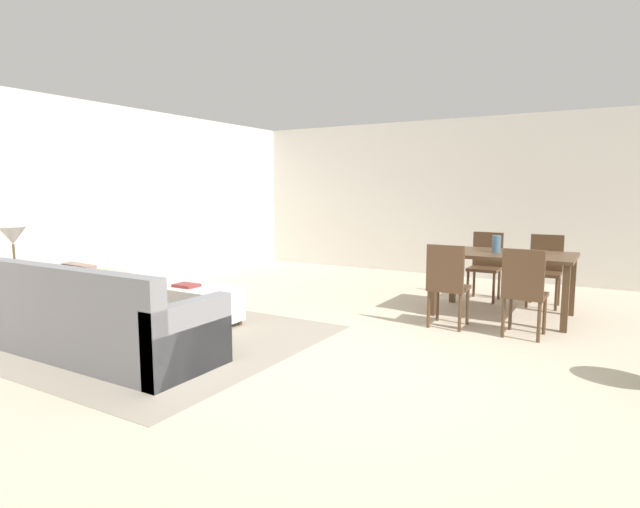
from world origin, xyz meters
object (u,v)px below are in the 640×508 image
object	(u,v)px
dining_chair_far_right	(545,266)
table_lamp	(13,238)
dining_chair_near_right	(524,288)
ottoman_table	(196,303)
dining_chair_far_left	(486,262)
side_table	(17,289)
vase_centerpiece	(496,244)
book_on_ottoman	(186,285)
dining_table	(504,260)
couch	(101,325)
dining_chair_near_left	(447,281)

from	to	relation	value
dining_chair_far_right	table_lamp	bearing A→B (deg)	-137.27
dining_chair_near_right	dining_chair_far_right	xyz separation A→B (m)	(-0.01, 1.71, 0.00)
ottoman_table	dining_chair_far_left	size ratio (longest dim) A/B	1.04
table_lamp	dining_chair_near_right	size ratio (longest dim) A/B	0.57
ottoman_table	side_table	bearing A→B (deg)	-138.87
vase_centerpiece	dining_chair_near_right	bearing A→B (deg)	-61.97
dining_chair_far_left	book_on_ottoman	distance (m)	4.00
dining_table	dining_chair_near_right	distance (m)	0.95
ottoman_table	dining_chair_far_right	world-z (taller)	dining_chair_far_right
couch	table_lamp	world-z (taller)	table_lamp
table_lamp	dining_chair_near_right	world-z (taller)	table_lamp
ottoman_table	dining_chair_far_right	size ratio (longest dim) A/B	1.04
book_on_ottoman	side_table	bearing A→B (deg)	-138.78
dining_chair_near_right	dining_chair_far_left	distance (m)	1.87
book_on_ottoman	couch	bearing A→B (deg)	-84.34
dining_table	vase_centerpiece	xyz separation A→B (m)	(-0.09, 0.01, 0.19)
ottoman_table	dining_chair_near_left	size ratio (longest dim) A/B	1.04
dining_chair_near_left	dining_chair_far_right	size ratio (longest dim) A/B	1.00
side_table	dining_chair_far_left	xyz separation A→B (m)	(3.82, 4.23, 0.05)
dining_chair_near_left	book_on_ottoman	size ratio (longest dim) A/B	3.54
couch	dining_chair_far_right	xyz separation A→B (m)	(3.16, 4.27, 0.22)
dining_chair_near_right	ottoman_table	bearing A→B (deg)	-157.64
table_lamp	dining_chair_far_left	bearing A→B (deg)	47.90
table_lamp	book_on_ottoman	size ratio (longest dim) A/B	2.02
dining_chair_far_right	vase_centerpiece	world-z (taller)	vase_centerpiece
dining_chair_far_right	vase_centerpiece	bearing A→B (deg)	-118.34
side_table	dining_chair_near_right	size ratio (longest dim) A/B	0.65
table_lamp	dining_chair_far_left	size ratio (longest dim) A/B	0.57
dining_chair_near_left	vase_centerpiece	size ratio (longest dim) A/B	4.59
table_lamp	vase_centerpiece	size ratio (longest dim) A/B	2.62
dining_chair_far_right	side_table	bearing A→B (deg)	-137.27
couch	dining_chair_near_left	xyz separation A→B (m)	(2.39, 2.55, 0.22)
dining_table	vase_centerpiece	bearing A→B (deg)	176.47
dining_table	dining_chair_far_left	world-z (taller)	dining_chair_far_left
vase_centerpiece	dining_chair_near_left	bearing A→B (deg)	-109.78
ottoman_table	table_lamp	xyz separation A→B (m)	(-1.36, -1.19, 0.76)
side_table	dining_chair_near_right	world-z (taller)	dining_chair_near_right
table_lamp	couch	bearing A→B (deg)	-1.91
dining_chair_near_left	dining_chair_near_right	size ratio (longest dim) A/B	1.00
ottoman_table	dining_table	xyz separation A→B (m)	(2.85, 2.19, 0.42)
dining_chair_near_left	dining_chair_far_left	bearing A→B (deg)	89.37
dining_table	dining_chair_near_left	world-z (taller)	dining_chair_near_left
ottoman_table	table_lamp	bearing A→B (deg)	-138.87
couch	dining_table	size ratio (longest dim) A/B	1.43
table_lamp	dining_table	bearing A→B (deg)	38.75
dining_chair_near_left	dining_chair_near_right	distance (m)	0.78
dining_table	dining_chair_far_right	xyz separation A→B (m)	(0.36, 0.84, -0.15)
couch	vase_centerpiece	xyz separation A→B (m)	(2.71, 3.43, 0.56)
table_lamp	book_on_ottoman	xyz separation A→B (m)	(1.29, 1.13, -0.56)
dining_chair_far_right	ottoman_table	bearing A→B (deg)	-136.62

